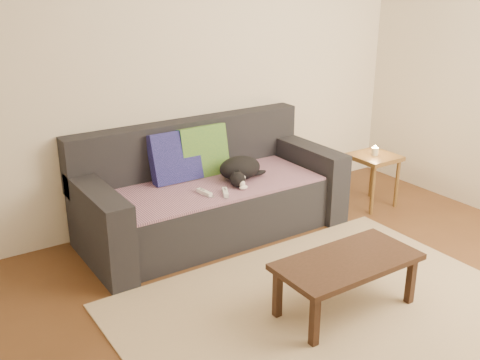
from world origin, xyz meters
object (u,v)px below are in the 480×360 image
object	(u,v)px
cat	(240,169)
coffee_table	(347,266)
wii_remote_a	(204,193)
sofa	(209,196)
side_table	(374,164)
wii_remote_b	(225,192)

from	to	relation	value
cat	coffee_table	xyz separation A→B (m)	(-0.11, -1.36, -0.21)
cat	wii_remote_a	distance (m)	0.42
sofa	wii_remote_a	size ratio (longest dim) A/B	14.00
sofa	side_table	size ratio (longest dim) A/B	4.39
wii_remote_b	cat	bearing A→B (deg)	-26.12
side_table	coffee_table	xyz separation A→B (m)	(-1.40, -1.13, -0.08)
sofa	cat	bearing A→B (deg)	-27.84
wii_remote_a	sofa	bearing A→B (deg)	-46.07
sofa	wii_remote_a	world-z (taller)	sofa
sofa	coffee_table	xyz separation A→B (m)	(0.11, -1.47, 0.01)
sofa	wii_remote_a	distance (m)	0.33
wii_remote_b	side_table	world-z (taller)	side_table
wii_remote_a	wii_remote_b	distance (m)	0.16
cat	sofa	bearing A→B (deg)	135.72
wii_remote_a	wii_remote_b	xyz separation A→B (m)	(0.13, -0.08, 0.00)
wii_remote_a	coffee_table	xyz separation A→B (m)	(0.29, -1.23, -0.14)
wii_remote_b	side_table	bearing A→B (deg)	-64.21
wii_remote_b	coffee_table	distance (m)	1.17
sofa	coffee_table	bearing A→B (deg)	-85.67
wii_remote_a	side_table	xyz separation A→B (m)	(1.69, -0.10, -0.06)
cat	wii_remote_a	xyz separation A→B (m)	(-0.40, -0.12, -0.07)
sofa	side_table	xyz separation A→B (m)	(1.51, -0.34, 0.08)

